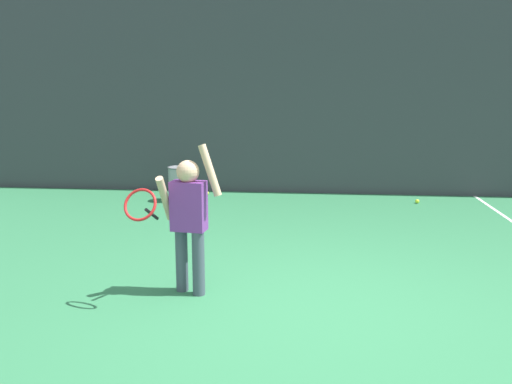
# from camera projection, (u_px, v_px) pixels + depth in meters

# --- Properties ---
(ground_plane) EXTENTS (20.00, 20.00, 0.00)m
(ground_plane) POSITION_uv_depth(u_px,v_px,m) (313.00, 311.00, 4.52)
(ground_plane) COLOR #2D7247
(back_fence_windscreen) EXTENTS (12.90, 0.08, 3.85)m
(back_fence_windscreen) POSITION_uv_depth(u_px,v_px,m) (315.00, 81.00, 9.20)
(back_fence_windscreen) COLOR #383D42
(back_fence_windscreen) RESTS_ON ground
(fence_post_1) EXTENTS (0.09, 0.09, 4.00)m
(fence_post_1) POSITION_uv_depth(u_px,v_px,m) (193.00, 76.00, 9.45)
(fence_post_1) COLOR slate
(fence_post_1) RESTS_ON ground
(fence_post_2) EXTENTS (0.09, 0.09, 4.00)m
(fence_post_2) POSITION_uv_depth(u_px,v_px,m) (442.00, 76.00, 9.03)
(fence_post_2) COLOR slate
(fence_post_2) RESTS_ON ground
(tennis_player) EXTENTS (0.77, 0.57, 1.35)m
(tennis_player) POSITION_uv_depth(u_px,v_px,m) (187.00, 215.00, 4.78)
(tennis_player) COLOR #3F4C59
(tennis_player) RESTS_ON ground
(ball_hopper) EXTENTS (0.38, 0.38, 0.56)m
(ball_hopper) POSITION_uv_depth(u_px,v_px,m) (180.00, 184.00, 8.81)
(ball_hopper) COLOR gray
(ball_hopper) RESTS_ON ground
(tennis_ball_0) EXTENTS (0.07, 0.07, 0.07)m
(tennis_ball_0) POSITION_uv_depth(u_px,v_px,m) (207.00, 193.00, 9.33)
(tennis_ball_0) COLOR #CCE033
(tennis_ball_0) RESTS_ON ground
(tennis_ball_3) EXTENTS (0.07, 0.07, 0.07)m
(tennis_ball_3) POSITION_uv_depth(u_px,v_px,m) (417.00, 201.00, 8.68)
(tennis_ball_3) COLOR #CCE033
(tennis_ball_3) RESTS_ON ground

